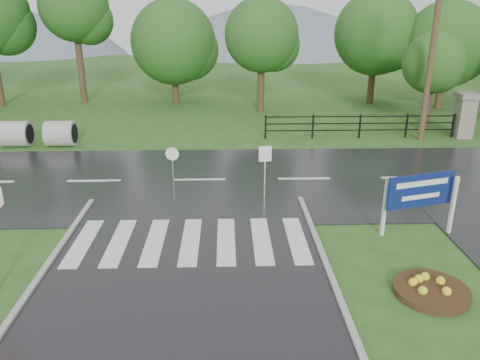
{
  "coord_description": "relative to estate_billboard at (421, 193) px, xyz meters",
  "views": [
    {
      "loc": [
        1.04,
        -6.75,
        6.24
      ],
      "look_at": [
        1.42,
        6.0,
        1.5
      ],
      "focal_mm": 35.0,
      "sensor_mm": 36.0,
      "label": 1
    }
  ],
  "objects": [
    {
      "name": "main_road",
      "position": [
        -6.51,
        4.68,
        -1.29
      ],
      "size": [
        90.0,
        8.0,
        0.04
      ],
      "primitive_type": "cube",
      "color": "black",
      "rests_on": "ground"
    },
    {
      "name": "crosswalk",
      "position": [
        -6.51,
        -0.32,
        -1.23
      ],
      "size": [
        6.5,
        2.8,
        0.02
      ],
      "color": "silver",
      "rests_on": "ground"
    },
    {
      "name": "pillar_west",
      "position": [
        6.49,
        10.68,
        -0.11
      ],
      "size": [
        1.0,
        1.0,
        2.24
      ],
      "color": "gray",
      "rests_on": "ground"
    },
    {
      "name": "fence_west",
      "position": [
        1.24,
        10.68,
        -0.57
      ],
      "size": [
        9.58,
        0.08,
        1.2
      ],
      "color": "black",
      "rests_on": "ground"
    },
    {
      "name": "hills",
      "position": [
        -3.02,
        59.68,
        -16.83
      ],
      "size": [
        102.0,
        48.0,
        48.0
      ],
      "color": "slate",
      "rests_on": "ground"
    },
    {
      "name": "treeline",
      "position": [
        -5.51,
        18.68,
        -1.29
      ],
      "size": [
        83.2,
        5.2,
        10.0
      ],
      "color": "#20541A",
      "rests_on": "ground"
    },
    {
      "name": "estate_billboard",
      "position": [
        0.0,
        0.0,
        0.0
      ],
      "size": [
        2.08,
        0.64,
        1.88
      ],
      "color": "silver",
      "rests_on": "ground"
    },
    {
      "name": "flower_bed",
      "position": [
        -0.79,
        -3.0,
        -1.16
      ],
      "size": [
        1.72,
        1.72,
        0.34
      ],
      "color": "#332111",
      "rests_on": "ground"
    },
    {
      "name": "reg_sign_small",
      "position": [
        -4.19,
        2.72,
        0.09
      ],
      "size": [
        0.43,
        0.09,
        1.93
      ],
      "color": "#939399",
      "rests_on": "ground"
    },
    {
      "name": "reg_sign_round",
      "position": [
        -7.26,
        2.7,
        -0.05
      ],
      "size": [
        0.44,
        0.09,
        1.92
      ],
      "color": "#939399",
      "rests_on": "ground"
    },
    {
      "name": "utility_pole_east",
      "position": [
        4.18,
        10.18,
        3.08
      ],
      "size": [
        1.53,
        0.33,
        8.61
      ],
      "color": "#473523",
      "rests_on": "ground"
    },
    {
      "name": "entrance_tree_left",
      "position": [
        5.19,
        12.18,
        2.21
      ],
      "size": [
        3.12,
        3.12,
        5.09
      ],
      "color": "#3D2B1C",
      "rests_on": "ground"
    }
  ]
}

